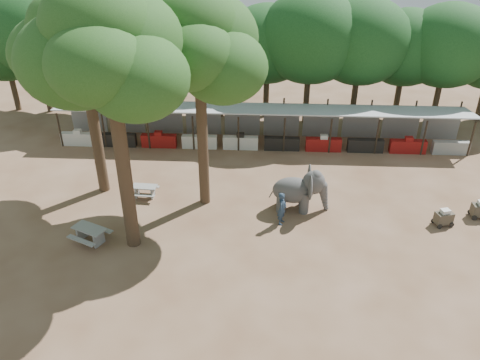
# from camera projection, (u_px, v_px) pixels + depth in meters

# --- Properties ---
(ground) EXTENTS (100.00, 100.00, 0.00)m
(ground) POSITION_uv_depth(u_px,v_px,m) (256.00, 275.00, 20.69)
(ground) COLOR brown
(ground) RESTS_ON ground
(vendor_stalls) EXTENTS (28.00, 2.99, 2.80)m
(vendor_stalls) POSITION_uv_depth(u_px,v_px,m) (262.00, 128.00, 32.14)
(vendor_stalls) COLOR #A7A9AF
(vendor_stalls) RESTS_ON ground
(yard_tree_left) EXTENTS (7.10, 6.90, 11.02)m
(yard_tree_left) POSITION_uv_depth(u_px,v_px,m) (80.00, 46.00, 23.35)
(yard_tree_left) COLOR #332316
(yard_tree_left) RESTS_ON ground
(yard_tree_center) EXTENTS (7.10, 6.90, 12.04)m
(yard_tree_center) POSITION_uv_depth(u_px,v_px,m) (106.00, 52.00, 18.36)
(yard_tree_center) COLOR #332316
(yard_tree_center) RESTS_ON ground
(yard_tree_back) EXTENTS (7.10, 6.90, 11.36)m
(yard_tree_back) POSITION_uv_depth(u_px,v_px,m) (196.00, 46.00, 22.02)
(yard_tree_back) COLOR #332316
(yard_tree_back) RESTS_ON ground
(backdrop_trees) EXTENTS (46.46, 5.95, 8.33)m
(backdrop_trees) POSITION_uv_depth(u_px,v_px,m) (264.00, 46.00, 34.50)
(backdrop_trees) COLOR #332316
(backdrop_trees) RESTS_ON ground
(elephant) EXTENTS (3.09, 2.38, 2.37)m
(elephant) POSITION_uv_depth(u_px,v_px,m) (300.00, 190.00, 24.83)
(elephant) COLOR #3F3D3D
(elephant) RESTS_ON ground
(handler) EXTENTS (0.59, 0.74, 1.79)m
(handler) POSITION_uv_depth(u_px,v_px,m) (282.00, 208.00, 23.78)
(handler) COLOR #26384C
(handler) RESTS_ON ground
(picnic_table_near) EXTENTS (2.10, 2.02, 0.82)m
(picnic_table_near) POSITION_uv_depth(u_px,v_px,m) (90.00, 233.00, 22.57)
(picnic_table_near) COLOR gray
(picnic_table_near) RESTS_ON ground
(picnic_table_far) EXTENTS (1.46, 1.33, 0.69)m
(picnic_table_far) POSITION_uv_depth(u_px,v_px,m) (145.00, 190.00, 26.28)
(picnic_table_far) COLOR gray
(picnic_table_far) RESTS_ON ground
(cart_front) EXTENTS (1.09, 0.87, 0.93)m
(cart_front) POSITION_uv_depth(u_px,v_px,m) (444.00, 217.00, 23.86)
(cart_front) COLOR #383126
(cart_front) RESTS_ON ground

